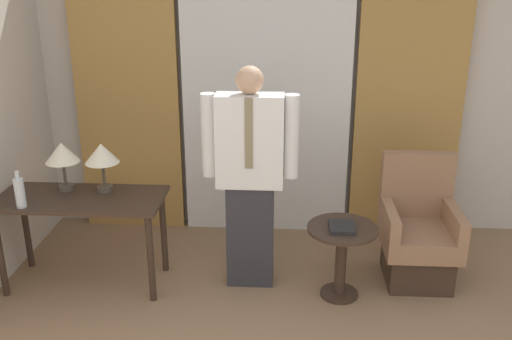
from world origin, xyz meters
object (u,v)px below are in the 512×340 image
book (342,227)px  side_table (341,250)px  armchair (418,237)px  table_lamp_left (62,155)px  person (250,172)px  desk (81,210)px  table_lamp_right (102,155)px  bottle_near_edge (20,192)px

book → side_table: bearing=70.4°
armchair → book: (-0.64, -0.34, 0.23)m
table_lamp_left → person: bearing=-1.8°
desk → table_lamp_left: table_lamp_left is taller
armchair → side_table: (-0.63, -0.31, 0.03)m
table_lamp_right → book: size_ratio=1.76×
bottle_near_edge → person: (1.64, 0.30, 0.08)m
side_table → person: bearing=167.0°
person → book: size_ratio=7.92×
bottle_near_edge → armchair: 3.03m
side_table → bottle_near_edge: bearing=-176.7°
desk → bottle_near_edge: 0.47m
person → armchair: size_ratio=1.74×
person → armchair: person is taller
bottle_near_edge → armchair: bottle_near_edge is taller
desk → side_table: bearing=-2.1°
person → side_table: size_ratio=3.01×
table_lamp_left → side_table: 2.23m
table_lamp_left → table_lamp_right: 0.31m
bottle_near_edge → desk: bearing=30.2°
desk → book: 1.97m
table_lamp_left → side_table: table_lamp_left is taller
table_lamp_left → book: (2.12, -0.23, -0.44)m
table_lamp_right → book: table_lamp_right is taller
person → book: person is taller
armchair → side_table: armchair is taller
table_lamp_left → table_lamp_right: size_ratio=1.00×
person → bottle_near_edge: bearing=-169.8°
table_lamp_right → person: (1.13, -0.04, -0.10)m
bottle_near_edge → armchair: size_ratio=0.28×
desk → side_table: 1.99m
desk → table_lamp_left: size_ratio=3.29×
bottle_near_edge → side_table: 2.38m
person → armchair: 1.45m
side_table → book: bearing=-109.6°
desk → table_lamp_right: bearing=41.0°
table_lamp_left → person: person is taller
table_lamp_right → armchair: (2.45, 0.10, -0.67)m
table_lamp_right → side_table: table_lamp_right is taller
table_lamp_right → bottle_near_edge: table_lamp_right is taller
table_lamp_right → side_table: 1.94m
armchair → person: bearing=-173.6°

